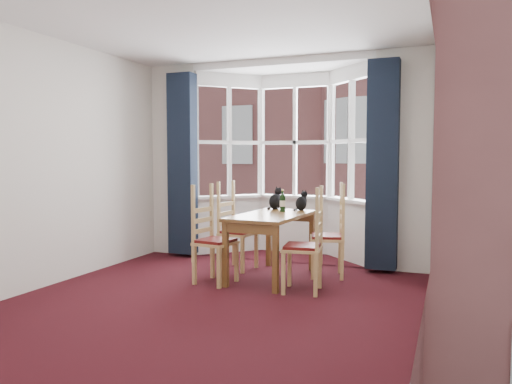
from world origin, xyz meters
The scene contains 21 objects.
floor centered at (0.00, 0.00, 0.00)m, with size 4.50×4.50×0.00m, color black.
ceiling centered at (0.00, 0.00, 2.80)m, with size 4.50×4.50×0.00m, color white.
wall_left centered at (-2.00, 0.00, 1.40)m, with size 4.50×4.50×0.00m, color silver.
wall_right centered at (2.00, 0.00, 1.40)m, with size 4.50×4.50×0.00m, color silver.
wall_near centered at (0.00, -2.25, 1.40)m, with size 4.00×4.00×0.00m, color silver.
wall_back_pier_left centered at (-1.65, 2.25, 1.40)m, with size 0.70×0.12×2.80m, color silver.
wall_back_pier_right centered at (1.65, 2.25, 1.40)m, with size 0.70×0.12×2.80m, color silver.
bay_window centered at (0.00, 2.75, 1.40)m, with size 2.76×0.94×2.80m.
curtain_left centered at (-1.42, 2.07, 1.35)m, with size 0.38×0.22×2.60m, color black.
curtain_right centered at (1.42, 2.07, 1.35)m, with size 0.38×0.22×2.60m, color black.
dining_table centered at (0.23, 1.29, 0.67)m, with size 0.78×1.36×0.77m.
chair_left_near centered at (-0.38, 0.84, 0.47)m, with size 0.46×0.48×0.92m.
chair_left_far centered at (-0.42, 1.59, 0.47)m, with size 0.45×0.47×0.92m.
chair_right_near centered at (0.83, 0.85, 0.47)m, with size 0.45×0.47×0.92m.
chair_right_far centered at (0.92, 1.64, 0.47)m, with size 0.50×0.51×0.92m.
cat_left centered at (0.09, 1.84, 0.89)m, with size 0.20×0.25×0.30m.
cat_right centered at (0.44, 1.83, 0.88)m, with size 0.20×0.22×0.27m.
wine_bottle centered at (0.27, 1.58, 0.89)m, with size 0.07×0.07×0.27m.
candle_tall centered at (-0.86, 2.60, 0.92)m, with size 0.06×0.06×0.10m, color white.
street centered at (0.00, 32.25, -6.00)m, with size 80.00×80.00×0.00m, color #333335.
tenement_building centered at (0.00, 14.01, 1.60)m, with size 18.40×7.80×15.20m.
Camera 1 is at (2.21, -4.29, 1.45)m, focal length 35.00 mm.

